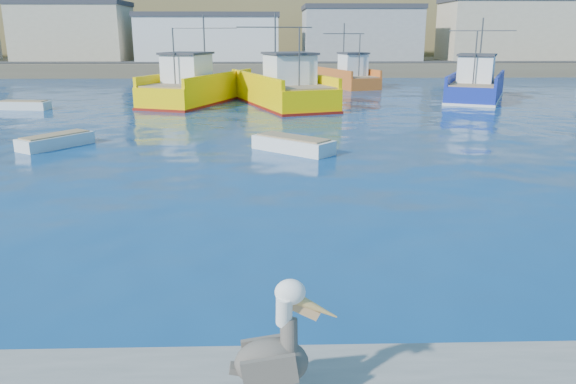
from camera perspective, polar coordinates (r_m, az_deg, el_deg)
The scene contains 11 objects.
ground at distance 12.15m, azimuth 7.55°, elevation -9.73°, with size 260.00×260.00×0.00m, color navy.
dock_bollards at distance 9.05m, azimuth 15.06°, elevation -15.08°, with size 36.20×0.20×0.30m.
far_shore at distance 120.08m, azimuth -0.78°, elevation 17.69°, with size 200.00×81.00×24.00m.
trawler_yellow_a at distance 44.66m, azimuth -9.20°, elevation 10.39°, with size 8.07×12.89×6.63m.
trawler_yellow_b at distance 42.45m, azimuth -0.59°, elevation 10.34°, with size 8.18×13.33×6.68m.
trawler_blue at distance 48.46m, azimuth 18.54°, elevation 10.10°, with size 7.89×11.33×6.44m.
boat_orange at distance 56.95m, azimuth 6.11°, elevation 11.60°, with size 5.79×9.13×6.11m.
skiff_left at distance 28.77m, azimuth -22.50°, elevation 4.71°, with size 3.01×3.55×0.76m.
skiff_mid at distance 25.57m, azimuth 0.51°, elevation 4.72°, with size 3.81×3.57×0.84m.
skiff_extra at distance 44.09m, azimuth -25.24°, elevation 7.91°, with size 3.61×1.65×0.76m.
pelican at distance 7.52m, azimuth -1.29°, elevation -15.98°, with size 1.43×0.62×1.77m.
Camera 1 is at (-1.88, -10.80, 5.23)m, focal length 35.00 mm.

